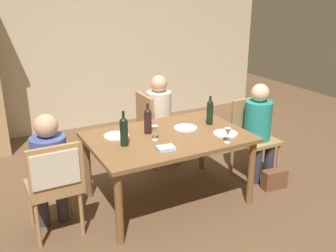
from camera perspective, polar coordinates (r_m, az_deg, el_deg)
name	(u,v)px	position (r m, az deg, el deg)	size (l,w,h in m)	color
ground_plane	(168,199)	(4.14, 0.00, -10.95)	(10.00, 10.00, 0.00)	brown
rear_room_partition	(86,43)	(6.16, -12.30, 12.19)	(6.40, 0.12, 2.70)	beige
dining_table	(168,143)	(3.85, 0.00, -2.55)	(1.59, 1.06, 0.74)	brown
chair_left_end	(54,178)	(3.42, -16.76, -7.58)	(0.44, 0.46, 0.92)	#A87F51
chair_far_right	(153,124)	(4.77, -2.28, 0.37)	(0.44, 0.44, 0.92)	#A87F51
chair_right_end	(252,132)	(4.59, 12.53, -0.90)	(0.44, 0.44, 0.92)	#A87F51
person_woman_host	(50,165)	(3.53, -17.38, -5.64)	(0.31, 0.35, 1.14)	#33333D
person_man_bearded	(161,113)	(4.78, -1.08, 2.01)	(0.36, 0.31, 1.14)	#33333D
person_man_guest	(259,125)	(4.47, 13.57, 0.13)	(0.31, 0.35, 1.14)	#33333D
wine_bottle_tall_green	(210,111)	(4.12, 6.34, 2.19)	(0.07, 0.07, 0.32)	black
wine_bottle_dark_red	(124,131)	(3.55, -6.67, -0.70)	(0.08, 0.08, 0.34)	black
wine_bottle_short_olive	(148,120)	(3.84, -3.06, 0.88)	(0.08, 0.08, 0.32)	black
wine_glass_near_left	(228,132)	(3.65, 9.02, -0.93)	(0.07, 0.07, 0.15)	silver
wine_glass_centre	(155,130)	(3.66, -1.98, -0.59)	(0.07, 0.07, 0.15)	silver
dinner_plate_host	(185,128)	(4.01, 2.64, -0.27)	(0.25, 0.25, 0.01)	white
dinner_plate_guest_left	(116,136)	(3.83, -7.80, -1.46)	(0.25, 0.25, 0.01)	white
dinner_plate_guest_right	(225,134)	(3.89, 8.67, -1.13)	(0.25, 0.25, 0.01)	white
folded_napkin	(166,148)	(3.48, -0.34, -3.36)	(0.16, 0.12, 0.03)	#ADC6D6
handbag	(274,179)	(4.47, 15.74, -7.75)	(0.28, 0.12, 0.22)	brown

